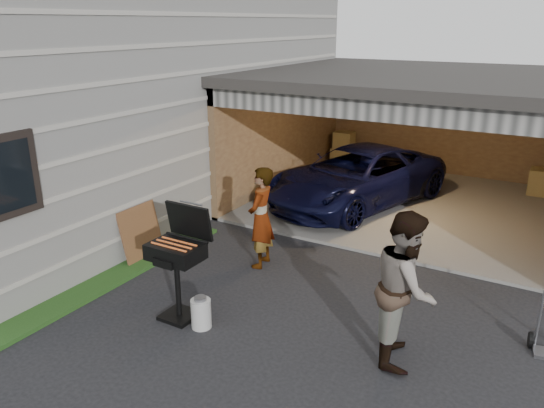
{
  "coord_description": "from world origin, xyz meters",
  "views": [
    {
      "loc": [
        3.76,
        -4.69,
        3.88
      ],
      "look_at": [
        -0.25,
        2.12,
        1.15
      ],
      "focal_mm": 35.0,
      "sensor_mm": 36.0,
      "label": 1
    }
  ],
  "objects_px": {
    "woman": "(261,218)",
    "propane_tank": "(201,314)",
    "bbq_grill": "(178,255)",
    "plywood_panel": "(141,233)",
    "minivan": "(356,179)",
    "man": "(405,287)"
  },
  "relations": [
    {
      "from": "bbq_grill",
      "to": "propane_tank",
      "type": "distance_m",
      "value": 0.84
    },
    {
      "from": "minivan",
      "to": "plywood_panel",
      "type": "xyz_separation_m",
      "value": [
        -2.13,
        -4.4,
        -0.15
      ]
    },
    {
      "from": "woman",
      "to": "propane_tank",
      "type": "relative_size",
      "value": 4.19
    },
    {
      "from": "plywood_panel",
      "to": "minivan",
      "type": "bearing_deg",
      "value": 64.17
    },
    {
      "from": "minivan",
      "to": "man",
      "type": "height_order",
      "value": "man"
    },
    {
      "from": "woman",
      "to": "plywood_panel",
      "type": "distance_m",
      "value": 2.1
    },
    {
      "from": "plywood_panel",
      "to": "bbq_grill",
      "type": "bearing_deg",
      "value": -32.45
    },
    {
      "from": "minivan",
      "to": "woman",
      "type": "relative_size",
      "value": 2.63
    },
    {
      "from": "woman",
      "to": "minivan",
      "type": "bearing_deg",
      "value": 166.1
    },
    {
      "from": "man",
      "to": "propane_tank",
      "type": "relative_size",
      "value": 4.64
    },
    {
      "from": "minivan",
      "to": "woman",
      "type": "distance_m",
      "value": 3.6
    },
    {
      "from": "bbq_grill",
      "to": "propane_tank",
      "type": "xyz_separation_m",
      "value": [
        0.41,
        -0.08,
        -0.73
      ]
    },
    {
      "from": "propane_tank",
      "to": "plywood_panel",
      "type": "distance_m",
      "value": 2.54
    },
    {
      "from": "propane_tank",
      "to": "plywood_panel",
      "type": "height_order",
      "value": "plywood_panel"
    },
    {
      "from": "minivan",
      "to": "bbq_grill",
      "type": "relative_size",
      "value": 2.84
    },
    {
      "from": "woman",
      "to": "bbq_grill",
      "type": "distance_m",
      "value": 1.96
    },
    {
      "from": "woman",
      "to": "bbq_grill",
      "type": "height_order",
      "value": "woman"
    },
    {
      "from": "bbq_grill",
      "to": "propane_tank",
      "type": "height_order",
      "value": "bbq_grill"
    },
    {
      "from": "bbq_grill",
      "to": "propane_tank",
      "type": "bearing_deg",
      "value": -11.03
    },
    {
      "from": "propane_tank",
      "to": "plywood_panel",
      "type": "bearing_deg",
      "value": 151.03
    },
    {
      "from": "bbq_grill",
      "to": "man",
      "type": "bearing_deg",
      "value": 12.1
    },
    {
      "from": "bbq_grill",
      "to": "plywood_panel",
      "type": "distance_m",
      "value": 2.18
    }
  ]
}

